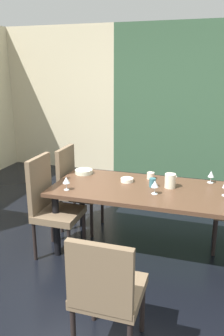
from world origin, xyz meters
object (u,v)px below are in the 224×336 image
dining_table (149,195)px  serving_bowl_front (84,172)px  chair_left_near (51,203)px  wine_glass_near_window (66,181)px  pitcher_near_shelf (170,181)px  chair_left_far (75,185)px  wine_glass_rear (211,175)px  cup_right (152,183)px  chair_head_near (106,289)px  serving_bowl_west (127,180)px  cup_corner (151,176)px  wine_glass_south (155,184)px

dining_table → serving_bowl_front: serving_bowl_front is taller
chair_left_near → wine_glass_near_window: (0.17, 0.03, 0.25)m
pitcher_near_shelf → chair_left_far: bearing=169.1°
wine_glass_rear → serving_bowl_front: bearing=-175.8°
chair_left_near → cup_right: chair_left_near is taller
chair_left_near → chair_head_near: bearing=41.5°
serving_bowl_west → cup_right: (0.29, -0.08, 0.03)m
cup_corner → cup_right: bearing=-75.1°
chair_left_near → cup_corner: (0.91, 0.61, 0.19)m
chair_head_near → pitcher_near_shelf: (0.20, 1.47, 0.27)m
serving_bowl_front → cup_right: 0.86m
chair_left_far → chair_left_near: size_ratio=0.95×
wine_glass_near_window → cup_corner: size_ratio=1.67×
chair_left_near → wine_glass_rear: size_ratio=7.99×
dining_table → chair_left_far: chair_left_far is taller
chair_head_near → wine_glass_near_window: bearing=125.2°
wine_glass_rear → cup_corner: 0.64m
serving_bowl_front → cup_corner: cup_corner is taller
chair_left_near → cup_corner: bearing=123.9°
dining_table → pitcher_near_shelf: bearing=24.5°
chair_left_far → wine_glass_near_window: 0.67m
serving_bowl_west → chair_head_near: bearing=-80.3°
chair_left_far → serving_bowl_front: bearing=70.0°
wine_glass_rear → serving_bowl_front: 1.41m
chair_head_near → wine_glass_south: bearing=86.1°
wine_glass_near_window → pitcher_near_shelf: (0.98, 0.37, -0.02)m
chair_left_far → pitcher_near_shelf: bearing=79.1°
chair_left_near → serving_bowl_front: size_ratio=5.21×
chair_head_near → cup_right: chair_head_near is taller
dining_table → chair_left_far: (-0.95, 0.31, -0.09)m
dining_table → chair_left_near: (-0.96, -0.31, -0.08)m
chair_head_near → wine_glass_rear: chair_head_near is taller
wine_glass_rear → pitcher_near_shelf: 0.48m
wine_glass_rear → cup_right: bearing=-151.5°
wine_glass_rear → cup_corner: size_ratio=1.63×
wine_glass_south → pitcher_near_shelf: size_ratio=0.93×
chair_left_near → cup_right: (0.98, 0.37, 0.20)m
dining_table → chair_head_near: 1.38m
chair_left_near → wine_glass_near_window: chair_left_near is taller
chair_left_far → chair_head_near: (0.94, -1.69, -0.03)m
cup_corner → wine_glass_near_window: bearing=-141.6°
wine_glass_near_window → wine_glass_rear: bearing=25.3°
dining_table → wine_glass_south: 0.23m
chair_left_far → chair_left_near: (-0.00, -0.62, 0.02)m
dining_table → wine_glass_rear: (0.59, 0.36, 0.17)m
serving_bowl_front → wine_glass_near_window: bearing=-86.4°
serving_bowl_front → cup_right: (0.84, -0.20, 0.02)m
serving_bowl_west → cup_corner: size_ratio=1.70×
chair_left_far → cup_right: (0.97, -0.25, 0.22)m
wine_glass_near_window → serving_bowl_front: wine_glass_near_window is taller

